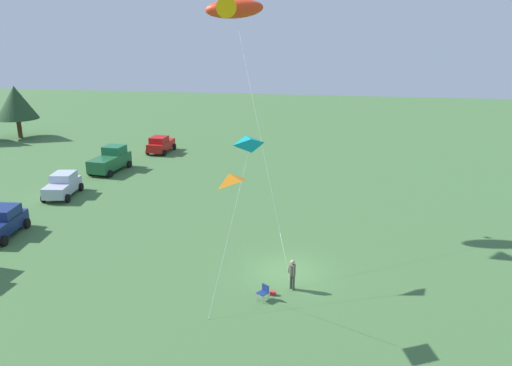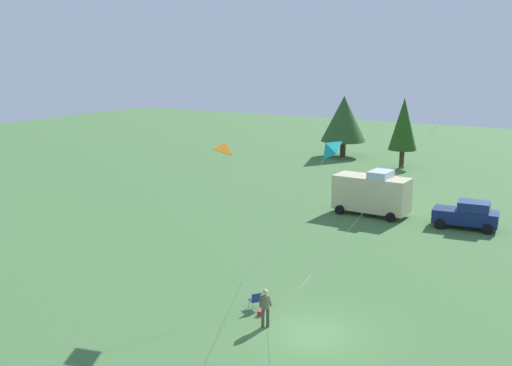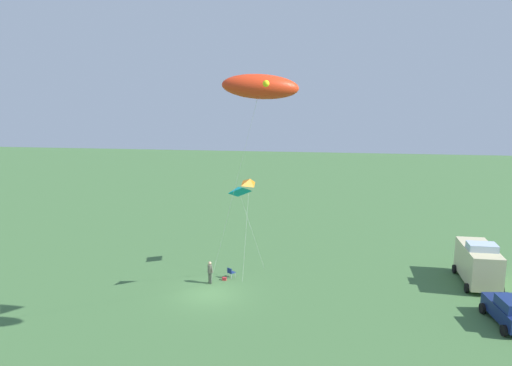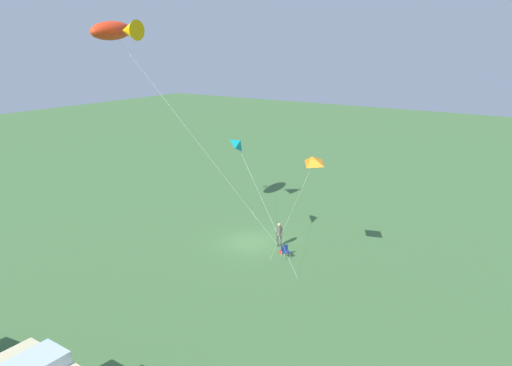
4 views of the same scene
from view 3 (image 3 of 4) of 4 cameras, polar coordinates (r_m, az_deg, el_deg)
name	(u,v)px [view 3 (image 3 of 4)]	position (r m, az deg, el deg)	size (l,w,h in m)	color
ground_plane	(210,294)	(36.83, -5.23, -12.56)	(160.00, 160.00, 0.00)	#416B39
person_kite_flyer	(210,271)	(38.34, -5.28, -9.94)	(0.51, 0.53, 1.74)	#3A4336
folding_chair	(231,272)	(39.47, -2.91, -10.11)	(0.67, 0.67, 0.82)	navy
backpack_on_grass	(224,279)	(39.19, -3.64, -10.87)	(0.32, 0.22, 0.22)	#B72B2E
van_camper_beige	(478,263)	(41.51, 24.06, -8.32)	(5.45, 2.70, 3.34)	beige
car_navy_hatch	(510,311)	(35.75, 27.07, -12.88)	(4.38, 2.61, 1.89)	navy
kite_large_fish	(262,87)	(25.51, 0.64, 10.96)	(11.15, 7.12, 15.39)	red
kite_delta_teal	(238,190)	(34.60, -2.03, -0.82)	(5.86, 2.06, 8.07)	#0D959B
kite_delta_orange	(250,182)	(39.69, -0.68, 0.13)	(3.83, 1.47, 7.59)	orange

